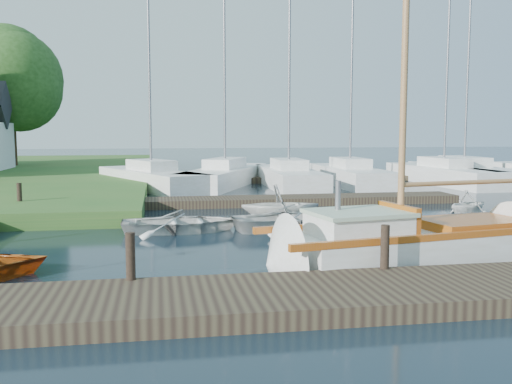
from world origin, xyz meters
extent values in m
plane|color=black|center=(0.00, 0.00, 0.00)|extent=(160.00, 160.00, 0.00)
cube|color=#2D221A|center=(0.00, -6.00, 0.15)|extent=(18.00, 2.20, 0.30)
cube|color=#2D221A|center=(2.00, 6.50, 0.15)|extent=(14.00, 1.60, 0.30)
cube|color=#2D221A|center=(10.00, 16.00, 0.15)|extent=(30.00, 1.60, 0.30)
cylinder|color=black|center=(-3.00, -5.00, 0.70)|extent=(0.16, 0.16, 0.80)
cylinder|color=black|center=(1.50, -5.00, 0.70)|extent=(0.16, 0.16, 0.80)
cylinder|color=black|center=(-7.00, 5.00, 0.70)|extent=(0.16, 0.16, 0.80)
cube|color=beige|center=(2.61, -3.55, 0.23)|extent=(5.27, 2.83, 0.90)
cone|color=beige|center=(-0.29, -4.06, 0.23)|extent=(1.32, 2.10, 1.96)
cube|color=#9B500F|center=(2.45, -2.63, 0.74)|extent=(6.13, 1.18, 0.14)
cube|color=#9B500F|center=(2.78, -4.48, 0.74)|extent=(6.13, 1.18, 0.14)
cube|color=beige|center=(1.43, -3.76, 0.90)|extent=(2.01, 1.69, 0.44)
cube|color=#A6BFA3|center=(1.43, -3.76, 1.15)|extent=(2.13, 1.80, 0.08)
cube|color=#9B500F|center=(2.37, -3.60, 0.98)|extent=(0.36, 1.40, 0.60)
cylinder|color=slate|center=(1.09, -3.52, 1.48)|extent=(0.12, 0.12, 0.60)
cube|color=#9B500F|center=(4.19, -3.28, 0.78)|extent=(2.43, 1.86, 0.20)
cylinder|color=#905A3D|center=(2.42, -3.59, 4.88)|extent=(0.14, 0.14, 8.40)
cylinder|color=#905A3D|center=(3.99, -3.31, 1.68)|extent=(3.17, 0.65, 0.10)
imported|color=beige|center=(-1.89, 1.22, 0.34)|extent=(3.30, 2.38, 0.68)
imported|color=beige|center=(1.18, 2.40, 0.63)|extent=(2.44, 2.12, 1.26)
imported|color=beige|center=(1.40, 1.04, 0.39)|extent=(4.03, 3.10, 0.77)
imported|color=beige|center=(7.60, 2.64, 0.48)|extent=(2.34, 2.22, 0.96)
cube|color=beige|center=(-2.83, 13.45, 0.45)|extent=(5.58, 8.71, 0.90)
cube|color=beige|center=(-2.83, 13.45, 1.15)|extent=(2.53, 3.31, 0.50)
cylinder|color=slate|center=(-2.83, 13.45, 5.45)|extent=(0.12, 0.12, 9.09)
cube|color=beige|center=(0.91, 14.56, 0.45)|extent=(5.82, 9.57, 0.90)
cube|color=beige|center=(0.91, 14.56, 1.15)|extent=(2.62, 3.60, 0.50)
cylinder|color=slate|center=(0.91, 14.56, 5.80)|extent=(0.12, 0.12, 9.79)
cube|color=beige|center=(3.97, 13.26, 0.45)|extent=(2.44, 8.56, 0.90)
cube|color=beige|center=(3.97, 13.26, 1.15)|extent=(1.48, 3.01, 0.50)
cylinder|color=slate|center=(3.97, 13.26, 6.26)|extent=(0.12, 0.12, 10.72)
cube|color=beige|center=(7.37, 13.81, 0.45)|extent=(2.37, 8.51, 0.90)
cube|color=beige|center=(7.37, 13.81, 1.15)|extent=(1.46, 2.99, 0.50)
cylinder|color=slate|center=(7.37, 13.81, 6.72)|extent=(0.12, 0.12, 11.64)
cube|color=beige|center=(12.47, 13.47, 0.45)|extent=(2.68, 9.28, 0.90)
cube|color=beige|center=(12.47, 13.47, 1.15)|extent=(1.57, 3.28, 0.50)
cylinder|color=slate|center=(12.47, 13.47, 5.50)|extent=(0.12, 0.12, 9.20)
cube|color=beige|center=(14.07, 14.22, 0.45)|extent=(2.27, 9.59, 0.90)
cube|color=beige|center=(14.07, 14.22, 1.15)|extent=(1.43, 3.36, 0.50)
cylinder|color=slate|center=(14.07, 14.22, 6.35)|extent=(0.12, 0.12, 10.89)
cylinder|color=#332114|center=(-12.00, 26.00, 2.34)|extent=(0.36, 0.36, 3.67)
sphere|color=#204316|center=(-12.00, 26.00, 6.11)|extent=(6.73, 6.73, 6.73)
sphere|color=#204316|center=(-11.50, 25.70, 5.60)|extent=(5.71, 5.71, 5.71)
sphere|color=#204316|center=(-12.40, 26.40, 6.82)|extent=(6.12, 6.12, 6.12)
camera|label=1|loc=(-2.53, -14.58, 2.78)|focal=40.00mm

